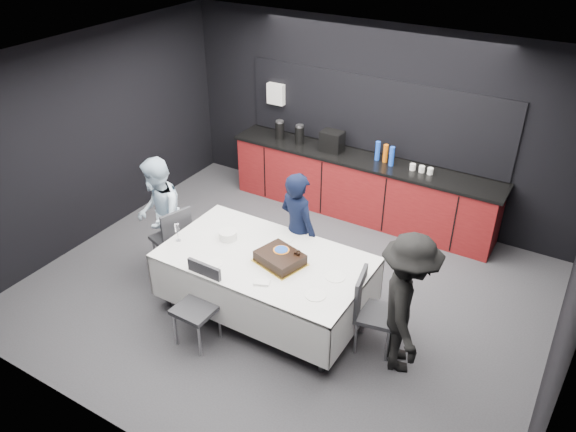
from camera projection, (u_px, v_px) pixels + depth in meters
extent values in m
plane|color=#3C3C41|center=(284.00, 292.00, 6.95)|extent=(6.00, 6.00, 0.00)
cube|color=white|center=(283.00, 68.00, 5.50)|extent=(6.00, 5.00, 0.04)
cube|color=black|center=(373.00, 121.00, 8.06)|extent=(6.00, 0.04, 2.80)
cube|color=black|center=(118.00, 325.00, 4.39)|extent=(6.00, 0.04, 2.80)
cube|color=black|center=(93.00, 138.00, 7.54)|extent=(0.04, 5.00, 2.80)
cube|color=black|center=(576.00, 277.00, 4.91)|extent=(0.04, 5.00, 2.80)
cube|color=maroon|center=(360.00, 188.00, 8.33)|extent=(4.00, 0.60, 0.90)
cube|color=black|center=(362.00, 159.00, 8.09)|extent=(4.10, 0.64, 0.04)
cube|color=black|center=(373.00, 115.00, 8.00)|extent=(4.00, 0.03, 1.10)
cube|color=white|center=(276.00, 94.00, 8.64)|extent=(0.28, 0.12, 0.32)
cylinder|color=black|center=(280.00, 130.00, 8.63)|extent=(0.14, 0.14, 0.26)
cylinder|color=black|center=(300.00, 135.00, 8.47)|extent=(0.14, 0.14, 0.26)
cube|color=black|center=(332.00, 141.00, 8.22)|extent=(0.32, 0.24, 0.30)
cylinder|color=blue|center=(378.00, 151.00, 7.96)|extent=(0.07, 0.07, 0.28)
cylinder|color=orange|center=(385.00, 153.00, 7.91)|extent=(0.07, 0.07, 0.26)
cylinder|color=blue|center=(392.00, 156.00, 7.80)|extent=(0.07, 0.07, 0.28)
cylinder|color=white|center=(413.00, 167.00, 7.73)|extent=(0.08, 0.08, 0.09)
cylinder|color=white|center=(422.00, 169.00, 7.67)|extent=(0.08, 0.08, 0.09)
cylinder|color=white|center=(430.00, 171.00, 7.62)|extent=(0.08, 0.08, 0.09)
cylinder|color=#99999E|center=(280.00, 122.00, 8.55)|extent=(0.12, 0.12, 0.03)
cylinder|color=#99999E|center=(300.00, 126.00, 8.40)|extent=(0.12, 0.12, 0.03)
cylinder|color=#99999E|center=(170.00, 281.00, 6.53)|extent=(0.06, 0.06, 0.75)
cylinder|color=#99999E|center=(222.00, 240.00, 7.27)|extent=(0.06, 0.06, 0.75)
cylinder|color=#99999E|center=(322.00, 343.00, 5.65)|extent=(0.06, 0.06, 0.75)
cylinder|color=#99999E|center=(363.00, 290.00, 6.39)|extent=(0.06, 0.06, 0.75)
cube|color=silver|center=(265.00, 258.00, 6.26)|extent=(2.32, 1.32, 0.04)
cube|color=silver|center=(232.00, 309.00, 5.92)|extent=(2.32, 0.02, 0.55)
cube|color=silver|center=(294.00, 249.00, 6.87)|extent=(2.32, 0.02, 0.55)
cube|color=silver|center=(187.00, 248.00, 6.90)|extent=(0.02, 1.32, 0.55)
cube|color=silver|center=(358.00, 311.00, 5.89)|extent=(0.02, 1.32, 0.55)
cube|color=gold|center=(280.00, 262.00, 6.15)|extent=(0.60, 0.54, 0.01)
cube|color=black|center=(280.00, 258.00, 6.12)|extent=(0.56, 0.49, 0.10)
cube|color=black|center=(280.00, 254.00, 6.09)|extent=(0.56, 0.49, 0.01)
cylinder|color=orange|center=(281.00, 250.00, 6.14)|extent=(0.18, 0.18, 0.00)
cylinder|color=#1644A8|center=(281.00, 250.00, 6.13)|extent=(0.15, 0.15, 0.01)
sphere|color=black|center=(300.00, 251.00, 6.08)|extent=(0.04, 0.04, 0.04)
sphere|color=black|center=(300.00, 254.00, 6.05)|extent=(0.04, 0.04, 0.04)
sphere|color=black|center=(296.00, 253.00, 6.06)|extent=(0.04, 0.04, 0.04)
cylinder|color=white|center=(228.00, 235.00, 6.54)|extent=(0.21, 0.21, 0.10)
cylinder|color=white|center=(215.00, 263.00, 6.13)|extent=(0.18, 0.18, 0.01)
cylinder|color=white|center=(335.00, 276.00, 5.93)|extent=(0.22, 0.22, 0.01)
cylinder|color=white|center=(315.00, 295.00, 5.67)|extent=(0.22, 0.22, 0.01)
cylinder|color=white|center=(284.00, 239.00, 6.55)|extent=(0.21, 0.21, 0.01)
cube|color=white|center=(262.00, 282.00, 5.83)|extent=(0.19, 0.16, 0.03)
cylinder|color=white|center=(178.00, 240.00, 6.53)|extent=(0.06, 0.06, 0.00)
cylinder|color=white|center=(178.00, 236.00, 6.50)|extent=(0.01, 0.01, 0.12)
cylinder|color=white|center=(177.00, 228.00, 6.44)|extent=(0.05, 0.05, 0.10)
cube|color=#2B2C30|center=(171.00, 238.00, 7.16)|extent=(0.53, 0.53, 0.05)
cube|color=#2B2C30|center=(177.00, 228.00, 6.91)|extent=(0.16, 0.41, 0.45)
cylinder|color=#99999E|center=(177.00, 243.00, 7.49)|extent=(0.03, 0.03, 0.44)
cylinder|color=#99999E|center=(155.00, 253.00, 7.30)|extent=(0.03, 0.03, 0.44)
cylinder|color=#99999E|center=(191.00, 254.00, 7.27)|extent=(0.03, 0.03, 0.44)
cylinder|color=#99999E|center=(168.00, 264.00, 7.08)|extent=(0.03, 0.03, 0.44)
cube|color=#2B2C30|center=(376.00, 314.00, 5.92)|extent=(0.49, 0.49, 0.05)
cube|color=#2B2C30|center=(360.00, 292.00, 5.84)|extent=(0.12, 0.42, 0.45)
cylinder|color=#99999E|center=(387.00, 345.00, 5.85)|extent=(0.03, 0.03, 0.44)
cylinder|color=#99999E|center=(393.00, 324.00, 6.12)|extent=(0.03, 0.03, 0.44)
cylinder|color=#99999E|center=(355.00, 337.00, 5.95)|extent=(0.03, 0.03, 0.44)
cylinder|color=#99999E|center=(363.00, 317.00, 6.22)|extent=(0.03, 0.03, 0.44)
cube|color=#2B2C30|center=(196.00, 309.00, 5.99)|extent=(0.43, 0.43, 0.05)
cube|color=#2B2C30|center=(205.00, 281.00, 6.00)|extent=(0.42, 0.05, 0.45)
cylinder|color=#99999E|center=(175.00, 328.00, 6.07)|extent=(0.03, 0.03, 0.44)
cylinder|color=#99999E|center=(200.00, 340.00, 5.91)|extent=(0.03, 0.03, 0.44)
cylinder|color=#99999E|center=(196.00, 311.00, 6.31)|extent=(0.03, 0.03, 0.44)
cylinder|color=#99999E|center=(220.00, 322.00, 6.16)|extent=(0.03, 0.03, 0.44)
imported|color=black|center=(298.00, 230.00, 6.74)|extent=(0.64, 0.52, 1.53)
imported|color=silver|center=(159.00, 216.00, 7.04)|extent=(0.91, 0.94, 1.53)
imported|color=black|center=(407.00, 304.00, 5.53)|extent=(0.96, 1.17, 1.58)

